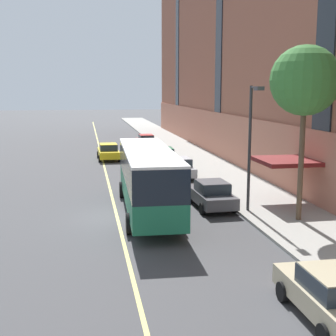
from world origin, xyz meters
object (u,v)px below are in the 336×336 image
(taxi_cab, at_px, (108,152))
(street_tree_mid_block, at_px, (305,81))
(parked_car_darkgray_4, at_px, (211,194))
(street_lamp, at_px, (251,135))
(parked_car_green_2, at_px, (163,156))
(parked_car_red_0, at_px, (146,141))
(parked_car_silver_1, at_px, (179,168))
(parked_car_champagne_6, at_px, (332,295))
(city_bus, at_px, (148,177))

(taxi_cab, height_order, street_tree_mid_block, street_tree_mid_block)
(parked_car_darkgray_4, relative_size, street_lamp, 0.68)
(parked_car_green_2, distance_m, street_tree_mid_block, 20.42)
(parked_car_red_0, distance_m, parked_car_silver_1, 18.39)
(street_tree_mid_block, height_order, street_lamp, street_tree_mid_block)
(parked_car_red_0, xyz_separation_m, parked_car_green_2, (-0.04, -12.20, 0.00))
(parked_car_red_0, xyz_separation_m, parked_car_champagne_6, (0.14, -40.96, -0.00))
(street_tree_mid_block, bearing_deg, taxi_cab, 110.09)
(city_bus, height_order, parked_car_red_0, city_bus)
(city_bus, distance_m, parked_car_champagne_6, 13.24)
(street_tree_mid_block, relative_size, street_lamp, 1.29)
(parked_car_silver_1, distance_m, taxi_cab, 11.20)
(parked_car_green_2, height_order, street_tree_mid_block, street_tree_mid_block)
(parked_car_silver_1, relative_size, taxi_cab, 0.98)
(parked_car_silver_1, distance_m, street_lamp, 11.56)
(street_tree_mid_block, bearing_deg, parked_car_green_2, 101.20)
(street_lamp, bearing_deg, taxi_cab, 107.25)
(parked_car_red_0, bearing_deg, parked_car_champagne_6, -89.81)
(street_tree_mid_block, bearing_deg, parked_car_darkgray_4, 134.42)
(city_bus, distance_m, street_lamp, 5.90)
(parked_car_red_0, relative_size, street_tree_mid_block, 0.56)
(parked_car_red_0, height_order, parked_car_green_2, same)
(city_bus, xyz_separation_m, parked_car_darkgray_4, (3.70, 0.67, -1.26))
(city_bus, bearing_deg, street_lamp, -10.30)
(parked_car_red_0, bearing_deg, parked_car_silver_1, -89.52)
(city_bus, xyz_separation_m, street_tree_mid_block, (7.27, -2.97, 4.98))
(parked_car_red_0, height_order, parked_car_champagne_6, same)
(parked_car_red_0, distance_m, street_tree_mid_block, 32.11)
(parked_car_darkgray_4, distance_m, street_tree_mid_block, 8.06)
(street_lamp, bearing_deg, parked_car_red_0, 93.61)
(parked_car_green_2, bearing_deg, taxi_cab, 139.78)
(parked_car_red_0, distance_m, street_lamp, 29.55)
(parked_car_darkgray_4, height_order, street_lamp, street_lamp)
(taxi_cab, relative_size, street_tree_mid_block, 0.53)
(street_lamp, bearing_deg, parked_car_darkgray_4, 135.54)
(parked_car_darkgray_4, xyz_separation_m, taxi_cab, (-4.83, 19.35, 0.00))
(city_bus, xyz_separation_m, parked_car_green_2, (3.49, 16.10, -1.26))
(parked_car_silver_1, height_order, parked_car_green_2, same)
(parked_car_silver_1, height_order, parked_car_darkgray_4, same)
(city_bus, xyz_separation_m, parked_car_silver_1, (3.69, 9.91, -1.27))
(parked_car_silver_1, xyz_separation_m, parked_car_darkgray_4, (0.01, -9.24, 0.00))
(city_bus, distance_m, parked_car_silver_1, 10.65)
(parked_car_silver_1, xyz_separation_m, parked_car_champagne_6, (-0.02, -22.57, 0.00))
(parked_car_green_2, bearing_deg, parked_car_darkgray_4, -89.24)
(parked_car_red_0, height_order, parked_car_darkgray_4, same)
(parked_car_silver_1, xyz_separation_m, street_tree_mid_block, (3.58, -12.88, 6.24))
(parked_car_silver_1, height_order, taxi_cab, same)
(city_bus, xyz_separation_m, parked_car_champagne_6, (3.67, -12.66, -1.26))
(parked_car_silver_1, bearing_deg, parked_car_darkgray_4, -89.93)
(parked_car_champagne_6, bearing_deg, street_lamp, 81.66)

